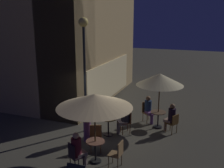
{
  "coord_description": "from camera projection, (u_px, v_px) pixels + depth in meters",
  "views": [
    {
      "loc": [
        -8.84,
        -4.06,
        4.8
      ],
      "look_at": [
        0.75,
        -0.4,
        2.11
      ],
      "focal_mm": 41.91,
      "sensor_mm": 36.0,
      "label": 1
    }
  ],
  "objects": [
    {
      "name": "patron_seated_1",
      "position": [
        171.0,
        116.0,
        10.91
      ],
      "size": [
        0.44,
        0.51,
        1.29
      ],
      "rotation": [
        0.0,
        0.0,
        1.07
      ],
      "color": "#806453",
      "rests_on": "ground"
    },
    {
      "name": "cafe_table_1",
      "position": [
        95.0,
        148.0,
        8.74
      ],
      "size": [
        0.63,
        0.63,
        0.76
      ],
      "color": "black",
      "rests_on": "ground"
    },
    {
      "name": "cafe_chair_2",
      "position": [
        96.0,
        136.0,
        9.53
      ],
      "size": [
        0.58,
        0.58,
        0.93
      ],
      "rotation": [
        0.0,
        0.0,
        -2.73
      ],
      "color": "brown",
      "rests_on": "ground"
    },
    {
      "name": "cafe_chair_5",
      "position": [
        127.0,
        120.0,
        10.91
      ],
      "size": [
        0.55,
        0.55,
        0.95
      ],
      "rotation": [
        0.0,
        0.0,
        2.18
      ],
      "color": "brown",
      "rests_on": "ground"
    },
    {
      "name": "patron_seated_2",
      "position": [
        78.0,
        148.0,
        8.28
      ],
      "size": [
        0.52,
        0.47,
        1.28
      ],
      "rotation": [
        0.0,
        0.0,
        -0.54
      ],
      "color": "#73615A",
      "rests_on": "ground"
    },
    {
      "name": "cafe_chair_3",
      "position": [
        74.0,
        154.0,
        8.24
      ],
      "size": [
        0.53,
        0.53,
        0.93
      ],
      "rotation": [
        0.0,
        0.0,
        -0.54
      ],
      "color": "black",
      "rests_on": "ground"
    },
    {
      "name": "patio_umbrella_1",
      "position": [
        95.0,
        101.0,
        8.32
      ],
      "size": [
        2.46,
        2.46,
        2.39
      ],
      "color": "black",
      "rests_on": "ground"
    },
    {
      "name": "patron_seated_3",
      "position": [
        124.0,
        118.0,
        10.85
      ],
      "size": [
        0.53,
        0.56,
        1.22
      ],
      "rotation": [
        0.0,
        0.0,
        2.18
      ],
      "color": "slate",
      "rests_on": "ground"
    },
    {
      "name": "street_lamp_near_corner",
      "position": [
        84.0,
        49.0,
        10.35
      ],
      "size": [
        0.38,
        0.38,
        4.75
      ],
      "color": "black",
      "rests_on": "ground"
    },
    {
      "name": "cafe_chair_0",
      "position": [
        147.0,
        110.0,
        12.13
      ],
      "size": [
        0.55,
        0.55,
        0.94
      ],
      "rotation": [
        0.0,
        0.0,
        -2.25
      ],
      "color": "brown",
      "rests_on": "ground"
    },
    {
      "name": "patio_umbrella_0",
      "position": [
        160.0,
        80.0,
        11.03
      ],
      "size": [
        2.0,
        2.0,
        2.44
      ],
      "color": "black",
      "rests_on": "ground"
    },
    {
      "name": "patron_standing_4",
      "position": [
        87.0,
        121.0,
        10.13
      ],
      "size": [
        0.34,
        0.34,
        1.66
      ],
      "rotation": [
        0.0,
        0.0,
        4.18
      ],
      "color": "#603567",
      "rests_on": "ground"
    },
    {
      "name": "patron_seated_0",
      "position": [
        149.0,
        108.0,
        11.96
      ],
      "size": [
        0.49,
        0.51,
        1.25
      ],
      "rotation": [
        0.0,
        0.0,
        -2.25
      ],
      "color": "#613A6E",
      "rests_on": "ground"
    },
    {
      "name": "cafe_building",
      "position": [
        67.0,
        26.0,
        14.02
      ],
      "size": [
        8.55,
        6.87,
        8.51
      ],
      "color": "tan",
      "rests_on": "ground"
    },
    {
      "name": "cafe_chair_4",
      "position": [
        118.0,
        152.0,
        8.4
      ],
      "size": [
        0.43,
        0.43,
        0.91
      ],
      "rotation": [
        0.0,
        0.0,
        1.51
      ],
      "color": "brown",
      "rests_on": "ground"
    },
    {
      "name": "ground_plane",
      "position": [
        96.0,
        138.0,
        10.6
      ],
      "size": [
        60.0,
        60.0,
        0.0
      ],
      "primitive_type": "plane",
      "color": "#39362C"
    },
    {
      "name": "cafe_table_2",
      "position": [
        108.0,
        123.0,
        10.73
      ],
      "size": [
        0.72,
        0.72,
        0.75
      ],
      "color": "black",
      "rests_on": "ground"
    },
    {
      "name": "cafe_table_0",
      "position": [
        158.0,
        117.0,
        11.45
      ],
      "size": [
        0.67,
        0.67,
        0.73
      ],
      "color": "black",
      "rests_on": "ground"
    },
    {
      "name": "cafe_chair_1",
      "position": [
        173.0,
        122.0,
        10.86
      ],
      "size": [
        0.56,
        0.56,
        0.85
      ],
      "rotation": [
        0.0,
        0.0,
        1.07
      ],
      "color": "#533716",
      "rests_on": "ground"
    }
  ]
}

